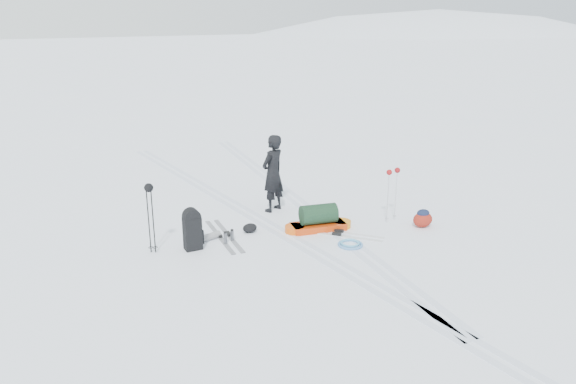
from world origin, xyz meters
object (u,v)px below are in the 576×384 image
object	(u,v)px
skier	(273,173)
expedition_rucksack	(195,230)
pulk_sled	(318,220)
ski_poles_black	(149,196)

from	to	relation	value
skier	expedition_rucksack	xyz separation A→B (m)	(-2.43, -1.22, -0.53)
skier	pulk_sled	xyz separation A→B (m)	(0.28, -1.60, -0.70)
skier	ski_poles_black	xyz separation A→B (m)	(-3.24, -1.02, 0.25)
skier	pulk_sled	distance (m)	1.77
skier	expedition_rucksack	bearing A→B (deg)	2.58
ski_poles_black	pulk_sled	bearing A→B (deg)	-34.28
skier	ski_poles_black	size ratio (longest dim) A/B	1.29
expedition_rucksack	skier	bearing A→B (deg)	28.50
pulk_sled	ski_poles_black	bearing A→B (deg)	-176.82
skier	pulk_sled	size ratio (longest dim) A/B	1.18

